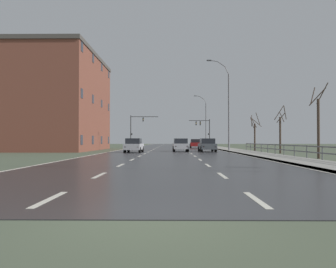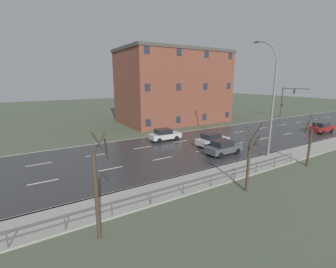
{
  "view_description": "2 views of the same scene",
  "coord_description": "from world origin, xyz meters",
  "px_view_note": "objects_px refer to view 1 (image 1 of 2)",
  "views": [
    {
      "loc": [
        0.45,
        -5.9,
        1.35
      ],
      "look_at": [
        -0.35,
        56.15,
        2.48
      ],
      "focal_mm": 37.47,
      "sensor_mm": 36.0,
      "label": 1
    },
    {
      "loc": [
        21.94,
        17.57,
        7.79
      ],
      "look_at": [
        0.0,
        31.07,
        1.86
      ],
      "focal_mm": 25.19,
      "sensor_mm": 36.0,
      "label": 2
    }
  ],
  "objects_px": {
    "street_lamp_distant": "(205,122)",
    "street_lamp_midground": "(227,106)",
    "traffic_signal_left": "(136,126)",
    "car_mid_centre": "(134,145)",
    "car_far_right": "(181,145)",
    "traffic_signal_right": "(204,128)",
    "car_near_right": "(207,145)",
    "brick_building": "(55,103)",
    "car_far_left": "(195,143)"
  },
  "relations": [
    {
      "from": "car_far_right",
      "to": "traffic_signal_left",
      "type": "bearing_deg",
      "value": 104.98
    },
    {
      "from": "street_lamp_midground",
      "to": "traffic_signal_right",
      "type": "relative_size",
      "value": 2.08
    },
    {
      "from": "car_mid_centre",
      "to": "brick_building",
      "type": "height_order",
      "value": "brick_building"
    },
    {
      "from": "traffic_signal_right",
      "to": "traffic_signal_left",
      "type": "bearing_deg",
      "value": -177.34
    },
    {
      "from": "street_lamp_distant",
      "to": "car_far_right",
      "type": "height_order",
      "value": "street_lamp_distant"
    },
    {
      "from": "traffic_signal_left",
      "to": "car_mid_centre",
      "type": "height_order",
      "value": "traffic_signal_left"
    },
    {
      "from": "car_mid_centre",
      "to": "car_far_right",
      "type": "height_order",
      "value": "same"
    },
    {
      "from": "street_lamp_distant",
      "to": "traffic_signal_left",
      "type": "height_order",
      "value": "street_lamp_distant"
    },
    {
      "from": "car_far_right",
      "to": "car_near_right",
      "type": "bearing_deg",
      "value": -23.08
    },
    {
      "from": "traffic_signal_left",
      "to": "brick_building",
      "type": "relative_size",
      "value": 0.33
    },
    {
      "from": "street_lamp_distant",
      "to": "brick_building",
      "type": "distance_m",
      "value": 35.54
    },
    {
      "from": "car_near_right",
      "to": "traffic_signal_left",
      "type": "bearing_deg",
      "value": 109.84
    },
    {
      "from": "car_mid_centre",
      "to": "car_near_right",
      "type": "height_order",
      "value": "same"
    },
    {
      "from": "street_lamp_distant",
      "to": "brick_building",
      "type": "relative_size",
      "value": 0.56
    },
    {
      "from": "car_near_right",
      "to": "brick_building",
      "type": "xyz_separation_m",
      "value": [
        -20.17,
        6.71,
        5.74
      ]
    },
    {
      "from": "traffic_signal_right",
      "to": "car_far_right",
      "type": "relative_size",
      "value": 1.35
    },
    {
      "from": "car_far_left",
      "to": "car_far_right",
      "type": "bearing_deg",
      "value": -97.24
    },
    {
      "from": "traffic_signal_right",
      "to": "car_mid_centre",
      "type": "xyz_separation_m",
      "value": [
        -10.7,
        -31.71,
        -3.02
      ]
    },
    {
      "from": "traffic_signal_left",
      "to": "brick_building",
      "type": "xyz_separation_m",
      "value": [
        -8.77,
        -22.06,
        2.36
      ]
    },
    {
      "from": "car_mid_centre",
      "to": "traffic_signal_left",
      "type": "bearing_deg",
      "value": 97.38
    },
    {
      "from": "car_mid_centre",
      "to": "car_far_right",
      "type": "bearing_deg",
      "value": 35.42
    },
    {
      "from": "street_lamp_distant",
      "to": "brick_building",
      "type": "xyz_separation_m",
      "value": [
        -23.09,
        -27.0,
        1.19
      ]
    },
    {
      "from": "car_mid_centre",
      "to": "brick_building",
      "type": "xyz_separation_m",
      "value": [
        -11.82,
        9.01,
        5.74
      ]
    },
    {
      "from": "traffic_signal_right",
      "to": "car_far_right",
      "type": "height_order",
      "value": "traffic_signal_right"
    },
    {
      "from": "car_far_left",
      "to": "car_mid_centre",
      "type": "distance_m",
      "value": 24.1
    },
    {
      "from": "street_lamp_midground",
      "to": "car_near_right",
      "type": "bearing_deg",
      "value": -131.35
    },
    {
      "from": "street_lamp_midground",
      "to": "street_lamp_distant",
      "type": "height_order",
      "value": "street_lamp_midground"
    },
    {
      "from": "street_lamp_distant",
      "to": "brick_building",
      "type": "bearing_deg",
      "value": -130.54
    },
    {
      "from": "street_lamp_distant",
      "to": "car_far_right",
      "type": "xyz_separation_m",
      "value": [
        -6.01,
        -32.5,
        -4.55
      ]
    },
    {
      "from": "traffic_signal_left",
      "to": "car_mid_centre",
      "type": "bearing_deg",
      "value": -84.4
    },
    {
      "from": "street_lamp_midground",
      "to": "brick_building",
      "type": "bearing_deg",
      "value": 171.58
    },
    {
      "from": "street_lamp_midground",
      "to": "car_near_right",
      "type": "relative_size",
      "value": 2.8
    },
    {
      "from": "street_lamp_distant",
      "to": "car_far_right",
      "type": "relative_size",
      "value": 2.64
    },
    {
      "from": "traffic_signal_right",
      "to": "car_mid_centre",
      "type": "relative_size",
      "value": 1.35
    },
    {
      "from": "traffic_signal_right",
      "to": "car_mid_centre",
      "type": "bearing_deg",
      "value": -108.65
    },
    {
      "from": "car_mid_centre",
      "to": "car_near_right",
      "type": "xyz_separation_m",
      "value": [
        8.35,
        2.3,
        0.0
      ]
    },
    {
      "from": "street_lamp_midground",
      "to": "brick_building",
      "type": "xyz_separation_m",
      "value": [
        -23.07,
        3.42,
        0.9
      ]
    },
    {
      "from": "street_lamp_distant",
      "to": "street_lamp_midground",
      "type": "bearing_deg",
      "value": -90.03
    },
    {
      "from": "street_lamp_midground",
      "to": "car_mid_centre",
      "type": "xyz_separation_m",
      "value": [
        -11.25,
        -5.59,
        -4.85
      ]
    },
    {
      "from": "car_near_right",
      "to": "car_far_right",
      "type": "relative_size",
      "value": 1.0
    },
    {
      "from": "car_far_left",
      "to": "brick_building",
      "type": "height_order",
      "value": "brick_building"
    },
    {
      "from": "brick_building",
      "to": "street_lamp_midground",
      "type": "bearing_deg",
      "value": -8.42
    },
    {
      "from": "traffic_signal_right",
      "to": "traffic_signal_left",
      "type": "xyz_separation_m",
      "value": [
        -13.75,
        -0.64,
        0.37
      ]
    },
    {
      "from": "traffic_signal_left",
      "to": "car_far_right",
      "type": "xyz_separation_m",
      "value": [
        8.31,
        -27.57,
        -3.39
      ]
    },
    {
      "from": "street_lamp_distant",
      "to": "traffic_signal_right",
      "type": "distance_m",
      "value": 4.59
    },
    {
      "from": "traffic_signal_right",
      "to": "car_far_right",
      "type": "bearing_deg",
      "value": -100.92
    },
    {
      "from": "traffic_signal_left",
      "to": "brick_building",
      "type": "distance_m",
      "value": 23.86
    },
    {
      "from": "traffic_signal_right",
      "to": "car_near_right",
      "type": "height_order",
      "value": "traffic_signal_right"
    },
    {
      "from": "traffic_signal_left",
      "to": "traffic_signal_right",
      "type": "bearing_deg",
      "value": 2.66
    },
    {
      "from": "brick_building",
      "to": "car_far_right",
      "type": "bearing_deg",
      "value": -17.87
    }
  ]
}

